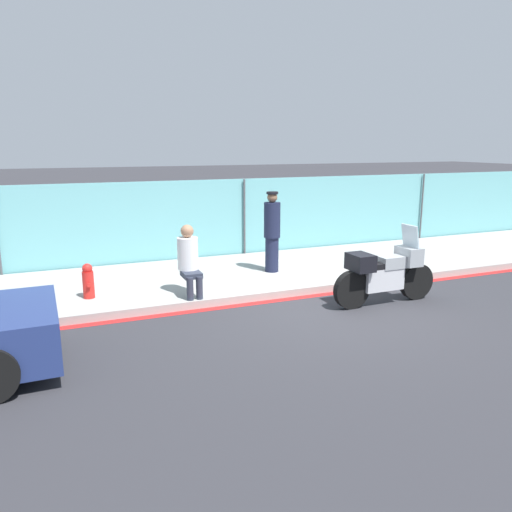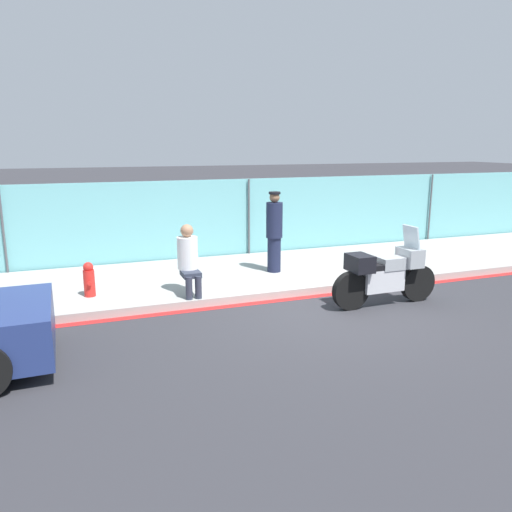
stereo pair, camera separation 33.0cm
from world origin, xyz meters
TOP-DOWN VIEW (x-y plane):
  - ground_plane at (0.00, 0.00)m, footprint 120.00×120.00m
  - sidewalk at (0.00, 2.64)m, footprint 41.79×3.42m
  - curb_paint_stripe at (0.00, 0.84)m, footprint 41.79×0.18m
  - storefront_fence at (0.00, 4.44)m, footprint 39.70×0.17m
  - motorcycle at (1.06, -0.08)m, footprint 2.15×0.51m
  - officer_standing at (-0.11, 2.39)m, footprint 0.36×0.36m
  - person_seated_on_curb at (-2.24, 1.39)m, footprint 0.39×0.68m
  - fire_hydrant at (-4.00, 1.88)m, footprint 0.20×0.25m

SIDE VIEW (x-z plane):
  - ground_plane at x=0.00m, z-range 0.00..0.00m
  - curb_paint_stripe at x=0.00m, z-range 0.00..0.01m
  - sidewalk at x=0.00m, z-range 0.00..0.15m
  - fire_hydrant at x=-4.00m, z-range 0.15..0.79m
  - motorcycle at x=1.06m, z-range -0.14..1.31m
  - person_seated_on_curb at x=-2.24m, z-range 0.22..1.53m
  - storefront_fence at x=0.00m, z-range 0.00..2.05m
  - officer_standing at x=-0.11m, z-range 0.18..1.93m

